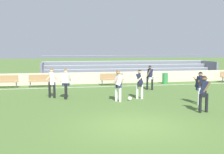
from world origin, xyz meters
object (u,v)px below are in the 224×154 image
(bench_far_left, at_px, (41,80))
(player_white_on_ball, at_px, (118,83))
(player_white_trailing_run, at_px, (66,81))
(bleacher_stand, at_px, (130,70))
(player_dark_deep_cover, at_px, (140,82))
(player_dark_wide_right, at_px, (150,75))
(player_dark_pressing_high, at_px, (200,85))
(bench_far_right, at_px, (5,80))
(trash_bin, at_px, (165,78))
(bench_near_wall_gap, at_px, (112,78))
(player_white_overlapping, at_px, (52,80))
(soccer_ball, at_px, (130,99))
(player_dark_challenging, at_px, (204,91))

(bench_far_left, height_order, player_white_on_ball, player_white_on_ball)
(player_white_on_ball, bearing_deg, player_white_trailing_run, 154.46)
(bleacher_stand, distance_m, player_dark_deep_cover, 10.11)
(player_dark_wide_right, bearing_deg, player_dark_pressing_high, -81.54)
(bench_far_right, height_order, player_dark_pressing_high, player_dark_pressing_high)
(trash_bin, relative_size, player_dark_deep_cover, 0.53)
(bench_near_wall_gap, relative_size, player_dark_deep_cover, 1.11)
(player_white_trailing_run, height_order, player_dark_wide_right, player_white_trailing_run)
(bench_far_right, relative_size, player_white_overlapping, 1.07)
(player_dark_deep_cover, bearing_deg, player_white_on_ball, -158.79)
(player_dark_deep_cover, relative_size, player_dark_pressing_high, 0.99)
(bench_far_left, bearing_deg, player_dark_wide_right, -21.48)
(bleacher_stand, xyz_separation_m, player_dark_deep_cover, (-2.20, -9.86, 0.07))
(bleacher_stand, relative_size, player_dark_pressing_high, 9.82)
(bench_far_left, xyz_separation_m, soccer_ball, (4.95, -6.42, -0.44))
(bench_near_wall_gap, xyz_separation_m, trash_bin, (4.38, 0.04, -0.12))
(player_dark_deep_cover, height_order, player_dark_wide_right, player_dark_wide_right)
(player_dark_deep_cover, bearing_deg, bench_far_left, 133.28)
(player_white_overlapping, relative_size, soccer_ball, 7.65)
(bleacher_stand, height_order, bench_far_right, bleacher_stand)
(bench_far_left, distance_m, trash_bin, 9.66)
(bench_near_wall_gap, relative_size, player_dark_pressing_high, 1.10)
(bench_far_right, bearing_deg, player_white_trailing_run, -51.67)
(player_dark_wide_right, bearing_deg, bleacher_stand, 85.73)
(bench_far_right, height_order, player_dark_wide_right, player_dark_wide_right)
(bench_far_right, distance_m, player_dark_challenging, 13.86)
(bleacher_stand, relative_size, player_dark_wide_right, 9.69)
(player_dark_wide_right, height_order, player_dark_pressing_high, player_dark_wide_right)
(player_dark_pressing_high, bearing_deg, player_white_on_ball, 157.22)
(trash_bin, height_order, player_white_overlapping, player_white_overlapping)
(bench_far_right, xyz_separation_m, player_white_trailing_run, (4.13, -5.23, 0.45))
(player_white_trailing_run, bearing_deg, bench_far_left, 107.15)
(player_white_on_ball, height_order, player_white_trailing_run, player_white_trailing_run)
(bench_far_left, distance_m, soccer_ball, 8.13)
(player_dark_wide_right, bearing_deg, bench_far_left, 158.52)
(trash_bin, relative_size, player_white_trailing_run, 0.51)
(bench_far_left, bearing_deg, player_white_trailing_run, -72.85)
(bench_near_wall_gap, height_order, trash_bin, bench_near_wall_gap)
(trash_bin, distance_m, player_white_on_ball, 8.49)
(player_dark_deep_cover, distance_m, soccer_ball, 1.18)
(bench_near_wall_gap, xyz_separation_m, player_white_overlapping, (-4.43, -4.67, 0.46))
(player_white_on_ball, distance_m, player_dark_deep_cover, 1.44)
(soccer_ball, bearing_deg, player_dark_deep_cover, 32.89)
(bench_far_right, relative_size, player_dark_pressing_high, 1.10)
(player_dark_challenging, xyz_separation_m, player_white_overlapping, (-6.52, 5.03, 0.05))
(player_white_on_ball, distance_m, player_white_trailing_run, 2.97)
(player_dark_challenging, bearing_deg, bench_far_left, 127.23)
(player_dark_challenging, distance_m, soccer_ball, 4.16)
(bench_far_right, bearing_deg, player_dark_pressing_high, -37.35)
(player_dark_challenging, height_order, soccer_ball, player_dark_challenging)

